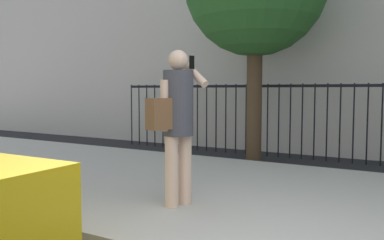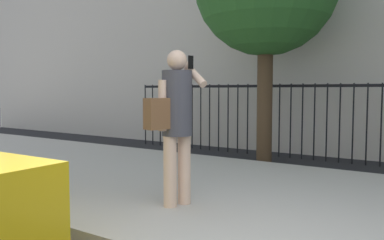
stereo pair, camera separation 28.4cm
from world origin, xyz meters
name	(u,v)px [view 1 (the left image)]	position (x,y,z in m)	size (l,w,h in m)	color
sidewalk	(331,209)	(0.00, 2.20, 0.07)	(28.00, 4.40, 0.15)	#B2ADA3
iron_fence	(375,113)	(0.00, 5.90, 1.02)	(12.03, 0.04, 1.60)	black
pedestrian_on_phone	(177,116)	(-1.49, 1.18, 1.18)	(0.53, 0.71, 1.76)	beige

